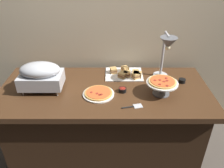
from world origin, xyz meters
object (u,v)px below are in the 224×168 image
object	(u,v)px
pizza_plate_front	(98,93)
sandwich_platter	(126,74)
sauce_cup_far	(181,80)
pizza_plate_center	(162,83)
heat_lamp	(166,47)
sauce_cup_near	(122,90)
serving_spatula	(133,107)
chafing_dish	(40,75)

from	to	relation	value
pizza_plate_front	sandwich_platter	distance (m)	0.43
sauce_cup_far	pizza_plate_center	bearing A→B (deg)	-140.47
pizza_plate_front	sauce_cup_far	bearing A→B (deg)	14.96
heat_lamp	sauce_cup_near	distance (m)	0.54
heat_lamp	serving_spatula	xyz separation A→B (m)	(-0.31, -0.40, -0.35)
pizza_plate_front	pizza_plate_center	xyz separation A→B (m)	(0.54, 0.01, 0.09)
sandwich_platter	serving_spatula	world-z (taller)	sandwich_platter
sauce_cup_near	pizza_plate_front	bearing A→B (deg)	-167.24
sandwich_platter	heat_lamp	bearing A→B (deg)	-19.29
pizza_plate_center	sandwich_platter	world-z (taller)	pizza_plate_center
chafing_dish	pizza_plate_front	bearing A→B (deg)	-9.83
chafing_dish	pizza_plate_center	world-z (taller)	chafing_dish
pizza_plate_front	sandwich_platter	size ratio (longest dim) A/B	0.74
sauce_cup_far	pizza_plate_front	bearing A→B (deg)	-165.04
sauce_cup_near	sauce_cup_far	world-z (taller)	same
chafing_dish	serving_spatula	xyz separation A→B (m)	(0.79, -0.26, -0.14)
pizza_plate_center	serving_spatula	world-z (taller)	pizza_plate_center
pizza_plate_center	sandwich_platter	bearing A→B (deg)	131.09
heat_lamp	pizza_plate_center	world-z (taller)	heat_lamp
chafing_dish	serving_spatula	size ratio (longest dim) A/B	2.12
pizza_plate_front	heat_lamp	bearing A→B (deg)	20.35
chafing_dish	pizza_plate_front	world-z (taller)	chafing_dish
pizza_plate_center	heat_lamp	bearing A→B (deg)	75.70
heat_lamp	sandwich_platter	bearing A→B (deg)	160.71
pizza_plate_center	sauce_cup_far	xyz separation A→B (m)	(0.23, 0.19, -0.09)
sauce_cup_far	heat_lamp	bearing A→B (deg)	175.77
pizza_plate_center	sauce_cup_far	size ratio (longest dim) A/B	4.16
chafing_dish	sauce_cup_far	size ratio (longest dim) A/B	5.70
sandwich_platter	sauce_cup_near	distance (m)	0.30
pizza_plate_center	serving_spatula	size ratio (longest dim) A/B	1.55
pizza_plate_front	sauce_cup_far	distance (m)	0.81
heat_lamp	sandwich_platter	size ratio (longest dim) A/B	1.25
sauce_cup_far	serving_spatula	world-z (taller)	sauce_cup_far
pizza_plate_front	chafing_dish	bearing A→B (deg)	170.17
pizza_plate_center	sauce_cup_far	distance (m)	0.32
pizza_plate_center	sauce_cup_near	bearing A→B (deg)	174.35
pizza_plate_center	sauce_cup_near	xyz separation A→B (m)	(-0.33, 0.03, -0.09)
pizza_plate_front	pizza_plate_center	bearing A→B (deg)	1.53
pizza_plate_front	serving_spatula	bearing A→B (deg)	-31.78
chafing_dish	serving_spatula	bearing A→B (deg)	-18.52
sauce_cup_far	sandwich_platter	bearing A→B (deg)	165.80
heat_lamp	sandwich_platter	distance (m)	0.48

